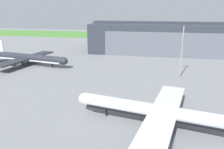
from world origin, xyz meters
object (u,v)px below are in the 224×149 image
(maintenance_hangar, at_px, (165,38))
(airliner_far_left, at_px, (27,58))
(apron_light_mast, at_px, (182,47))
(airliner_near_right, at_px, (160,112))

(maintenance_hangar, bearing_deg, airliner_far_left, -144.15)
(maintenance_hangar, xyz_separation_m, apron_light_mast, (5.03, -56.72, 3.46))
(airliner_far_left, relative_size, apron_light_mast, 2.09)
(maintenance_hangar, height_order, airliner_near_right, maintenance_hangar)
(airliner_near_right, xyz_separation_m, apron_light_mast, (8.53, 42.33, 8.97))
(maintenance_hangar, distance_m, airliner_far_left, 85.27)
(airliner_far_left, height_order, apron_light_mast, apron_light_mast)
(airliner_near_right, bearing_deg, apron_light_mast, 78.60)
(apron_light_mast, bearing_deg, airliner_far_left, 174.69)
(maintenance_hangar, relative_size, airliner_near_right, 2.15)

